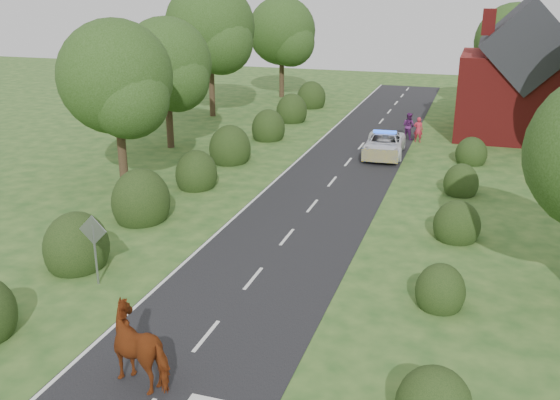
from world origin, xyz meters
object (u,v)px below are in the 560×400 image
(road_sign, at_px, (94,240))
(police_van, at_px, (384,144))
(pedestrian_purple, at_px, (409,126))
(pedestrian_red, at_px, (418,130))
(cow, at_px, (144,351))

(road_sign, bearing_deg, police_van, 71.55)
(pedestrian_purple, bearing_deg, pedestrian_red, 167.69)
(police_van, bearing_deg, pedestrian_purple, 76.16)
(road_sign, relative_size, police_van, 0.49)
(cow, distance_m, police_van, 24.68)
(road_sign, bearing_deg, pedestrian_red, 71.09)
(police_van, xyz_separation_m, pedestrian_purple, (0.87, 4.70, 0.20))
(pedestrian_red, bearing_deg, police_van, 71.48)
(road_sign, height_order, pedestrian_red, road_sign)
(cow, height_order, pedestrian_red, cow)
(cow, bearing_deg, pedestrian_red, -175.93)
(pedestrian_purple, bearing_deg, cow, 112.36)
(cow, distance_m, pedestrian_purple, 29.45)
(cow, height_order, police_van, cow)
(cow, bearing_deg, pedestrian_purple, -174.40)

